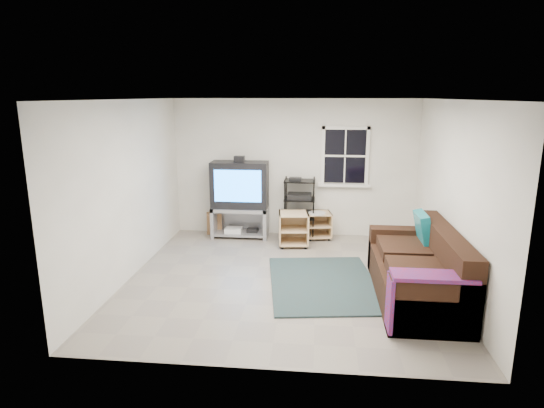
# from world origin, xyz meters

# --- Properties ---
(room) EXTENTS (4.60, 4.62, 4.60)m
(room) POSITION_xyz_m (0.95, 2.27, 1.48)
(room) COLOR gray
(room) RESTS_ON ground
(tv_unit) EXTENTS (1.06, 0.53, 1.56)m
(tv_unit) POSITION_xyz_m (-1.01, 2.01, 0.85)
(tv_unit) COLOR gray
(tv_unit) RESTS_ON ground
(av_rack) EXTENTS (0.58, 0.42, 1.15)m
(av_rack) POSITION_xyz_m (0.12, 2.07, 0.50)
(av_rack) COLOR black
(av_rack) RESTS_ON ground
(side_table_left) EXTENTS (0.57, 0.57, 0.61)m
(side_table_left) POSITION_xyz_m (0.03, 1.61, 0.33)
(side_table_left) COLOR #D6B783
(side_table_left) RESTS_ON ground
(side_table_right) EXTENTS (0.53, 0.53, 0.53)m
(side_table_right) POSITION_xyz_m (0.48, 2.07, 0.29)
(side_table_right) COLOR #D6B783
(side_table_right) RESTS_ON ground
(sofa) EXTENTS (1.00, 2.25, 1.03)m
(sofa) POSITION_xyz_m (1.82, -0.46, 0.36)
(sofa) COLOR black
(sofa) RESTS_ON ground
(shag_rug) EXTENTS (1.76, 2.24, 0.02)m
(shag_rug) POSITION_xyz_m (0.57, -0.12, 0.01)
(shag_rug) COLOR #311E15
(shag_rug) RESTS_ON ground
(paper_bag) EXTENTS (0.33, 0.25, 0.42)m
(paper_bag) POSITION_xyz_m (-1.55, 2.15, 0.21)
(paper_bag) COLOR #A26F48
(paper_bag) RESTS_ON ground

